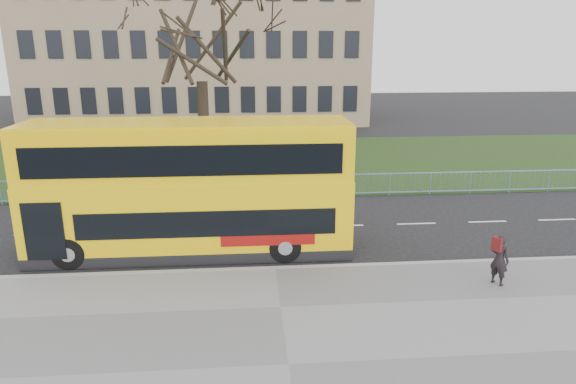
# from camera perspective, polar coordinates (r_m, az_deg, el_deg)

# --- Properties ---
(ground) EXTENTS (120.00, 120.00, 0.00)m
(ground) POSITION_cam_1_polar(r_m,az_deg,el_deg) (18.14, -1.72, -6.71)
(ground) COLOR black
(ground) RESTS_ON ground
(pavement) EXTENTS (80.00, 10.50, 0.12)m
(pavement) POSITION_cam_1_polar(r_m,az_deg,el_deg) (12.18, 0.06, -18.82)
(pavement) COLOR slate
(pavement) RESTS_ON ground
(kerb) EXTENTS (80.00, 0.20, 0.14)m
(kerb) POSITION_cam_1_polar(r_m,az_deg,el_deg) (16.70, -1.44, -8.55)
(kerb) COLOR gray
(kerb) RESTS_ON ground
(grass_verge) EXTENTS (80.00, 15.40, 0.08)m
(grass_verge) POSITION_cam_1_polar(r_m,az_deg,el_deg) (31.79, -3.10, 3.38)
(grass_verge) COLOR #1F3513
(grass_verge) RESTS_ON ground
(guard_railing) EXTENTS (40.00, 0.12, 1.10)m
(guard_railing) POSITION_cam_1_polar(r_m,az_deg,el_deg) (24.20, -2.57, 0.55)
(guard_railing) COLOR #678EB8
(guard_railing) RESTS_ON ground
(bare_tree) EXTENTS (8.57, 8.57, 12.25)m
(bare_tree) POSITION_cam_1_polar(r_m,az_deg,el_deg) (26.80, -9.64, 14.12)
(bare_tree) COLOR black
(bare_tree) RESTS_ON grass_verge
(civic_building) EXTENTS (30.00, 15.00, 14.00)m
(civic_building) POSITION_cam_1_polar(r_m,az_deg,el_deg) (51.87, -9.69, 15.86)
(civic_building) COLOR #8E755A
(civic_building) RESTS_ON ground
(yellow_bus) EXTENTS (10.83, 2.64, 4.54)m
(yellow_bus) POSITION_cam_1_polar(r_m,az_deg,el_deg) (17.73, -10.81, 0.78)
(yellow_bus) COLOR yellow
(yellow_bus) RESTS_ON ground
(pedestrian) EXTENTS (0.63, 0.68, 1.56)m
(pedestrian) POSITION_cam_1_polar(r_m,az_deg,el_deg) (16.53, 22.44, -6.97)
(pedestrian) COLOR black
(pedestrian) RESTS_ON pavement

